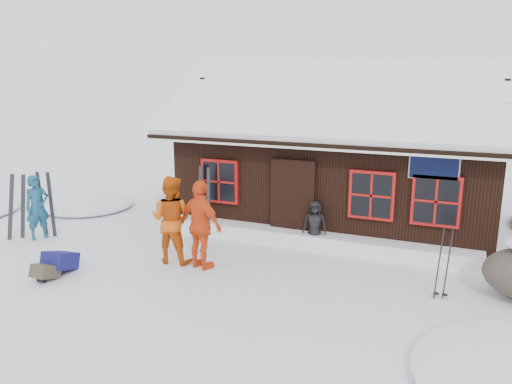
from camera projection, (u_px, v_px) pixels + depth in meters
ground at (215, 270)px, 10.62m from camera, size 120.00×120.00×0.00m
mountain_hut at (342, 164)px, 14.15m from camera, size 8.90×6.09×4.42m
snow_drift at (313, 239)px, 12.03m from camera, size 7.60×0.60×0.35m
snow_mounds at (315, 252)px, 11.67m from camera, size 20.60×13.20×0.48m
skier_teal at (37, 207)px, 12.45m from camera, size 0.59×0.70×1.63m
skier_orange_left at (171, 219)px, 10.87m from camera, size 1.00×0.81×1.94m
skier_orange_right at (201, 225)px, 10.50m from camera, size 1.21×0.78×1.92m
skier_crouched at (315, 224)px, 11.88m from camera, size 0.61×0.46×1.14m
ski_pair_left at (17, 208)px, 12.43m from camera, size 0.51×0.35×1.72m
ski_pair_mid at (47, 205)px, 12.68m from camera, size 0.45×0.11×1.72m
ski_pair_right at (204, 201)px, 12.94m from camera, size 0.49×0.16×1.81m
ski_poles at (443, 265)px, 9.12m from camera, size 0.25×0.12×1.40m
backpack_blue at (61, 264)px, 10.44m from camera, size 0.56×0.70×0.35m
backpack_olive at (46, 274)px, 10.04m from camera, size 0.38×0.49×0.26m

